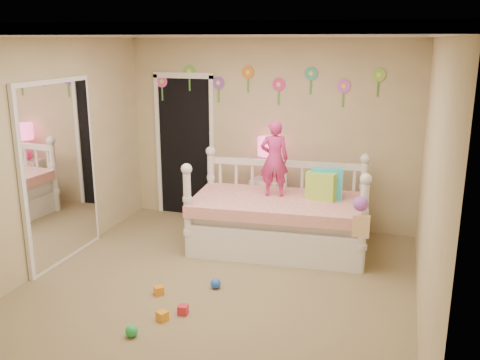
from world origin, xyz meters
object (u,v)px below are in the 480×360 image
(daybed, at_px, (279,204))
(table_lamp, at_px, (267,152))
(child, at_px, (274,159))
(nightstand, at_px, (267,203))

(daybed, bearing_deg, table_lamp, 110.56)
(daybed, height_order, table_lamp, table_lamp)
(child, xyz_separation_m, table_lamp, (-0.24, 0.62, -0.06))
(daybed, distance_m, table_lamp, 0.92)
(child, bearing_deg, daybed, 119.84)
(table_lamp, bearing_deg, child, -68.34)
(nightstand, bearing_deg, child, -59.48)
(child, height_order, table_lamp, child)
(table_lamp, bearing_deg, nightstand, 0.00)
(daybed, height_order, nightstand, daybed)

